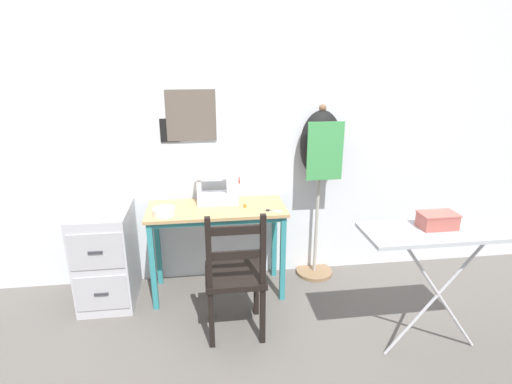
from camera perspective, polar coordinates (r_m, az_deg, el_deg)
The scene contains 12 objects.
ground_plane at distance 3.26m, azimuth -5.07°, elevation -15.93°, with size 14.00×14.00×0.00m, color #5B5651.
wall_back at distance 3.25m, azimuth -6.17°, elevation 8.46°, with size 10.00×0.07×2.55m.
sewing_table at distance 3.14m, azimuth -5.59°, elevation -4.15°, with size 1.07×0.45×0.74m.
sewing_machine at distance 3.17m, azimuth -5.19°, elevation 0.77°, with size 0.34×0.17×0.31m.
fabric_bowl at distance 3.02m, azimuth -13.01°, elevation -2.72°, with size 0.16×0.16×0.05m.
scissors at distance 3.03m, azimuth 2.18°, elevation -2.68°, with size 0.12×0.08×0.01m.
thread_spool_near_machine at distance 3.08m, azimuth -1.58°, elevation -1.97°, with size 0.03×0.03×0.04m.
wooden_chair at distance 2.75m, azimuth -3.02°, elevation -11.96°, with size 0.40×0.38×0.94m.
filing_cabinet at distance 3.34m, azimuth -20.56°, elevation -8.55°, with size 0.40×0.54×0.77m.
dress_form at distance 3.30m, azimuth 9.18°, elevation 5.35°, with size 0.34×0.32×1.50m.
ironing_board at distance 2.67m, azimuth 25.73°, elevation -5.81°, with size 1.04×0.35×0.88m.
storage_box at distance 2.63m, azimuth 24.50°, elevation -3.71°, with size 0.22×0.14×0.09m.
Camera 1 is at (-0.08, -2.68, 1.85)m, focal length 28.00 mm.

